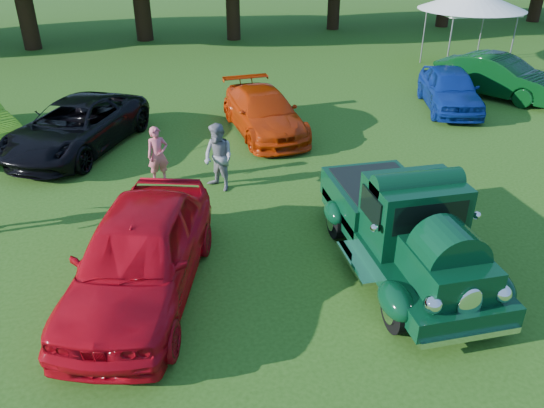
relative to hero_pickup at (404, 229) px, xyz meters
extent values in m
plane|color=#254D12|center=(-1.96, 0.31, -0.87)|extent=(120.00, 120.00, 0.00)
cylinder|color=black|center=(-0.90, -1.72, -0.47)|extent=(0.24, 0.80, 0.80)
cylinder|color=black|center=(0.90, -1.72, -0.47)|extent=(0.24, 0.80, 0.80)
cylinder|color=black|center=(-0.90, 1.37, -0.47)|extent=(0.24, 0.80, 0.80)
cylinder|color=black|center=(0.90, 1.37, -0.47)|extent=(0.24, 0.80, 0.80)
cube|color=black|center=(0.00, -0.10, -0.31)|extent=(1.87, 4.88, 0.37)
cube|color=black|center=(0.00, -1.56, 0.12)|extent=(1.19, 1.57, 0.67)
cube|color=black|center=(0.00, -0.24, 0.49)|extent=(1.69, 1.25, 1.30)
cube|color=black|center=(0.00, -0.84, 0.72)|extent=(1.41, 0.07, 0.56)
cube|color=black|center=(0.00, 1.39, -0.01)|extent=(1.87, 2.22, 0.63)
cube|color=black|center=(0.00, 1.39, 0.30)|extent=(1.61, 1.95, 0.05)
ellipsoid|color=black|center=(-0.93, -1.72, -0.27)|extent=(0.54, 0.93, 0.54)
ellipsoid|color=black|center=(0.93, -1.72, -0.27)|extent=(0.54, 0.93, 0.54)
ellipsoid|color=black|center=(-0.97, 1.37, -0.28)|extent=(0.41, 0.78, 0.46)
ellipsoid|color=black|center=(0.97, 1.37, -0.28)|extent=(0.41, 0.78, 0.46)
ellipsoid|color=white|center=(0.00, -2.38, -0.01)|extent=(0.44, 0.13, 0.65)
sphere|color=white|center=(-0.61, -2.30, 0.06)|extent=(0.30, 0.30, 0.30)
sphere|color=white|center=(0.61, -2.30, 0.06)|extent=(0.30, 0.30, 0.30)
cube|color=white|center=(0.00, -2.54, -0.51)|extent=(1.76, 0.12, 0.12)
cube|color=white|center=(0.00, 2.51, -0.44)|extent=(1.76, 0.12, 0.12)
imported|color=#B40714|center=(-5.07, 0.25, -0.02)|extent=(3.38, 5.41, 1.72)
imported|color=black|center=(-6.89, 7.85, -0.13)|extent=(4.65, 5.86, 1.48)
imported|color=#B92C06|center=(-1.12, 8.01, -0.19)|extent=(2.33, 4.86, 1.37)
imported|color=navy|center=(6.00, 8.92, -0.13)|extent=(2.90, 4.66, 1.48)
imported|color=black|center=(8.58, 9.90, -0.09)|extent=(3.99, 4.92, 1.57)
imported|color=#D35669|center=(-4.59, 5.03, -0.11)|extent=(0.62, 0.47, 1.53)
imported|color=gray|center=(-3.09, 4.25, 0.00)|extent=(1.04, 1.08, 1.76)
cube|color=white|center=(9.53, 14.00, 1.72)|extent=(3.47, 3.47, 0.13)
cylinder|color=slate|center=(7.97, 12.72, 0.40)|extent=(0.06, 0.06, 2.54)
cylinder|color=slate|center=(8.25, 15.56, 0.40)|extent=(0.06, 0.06, 2.54)
cylinder|color=slate|center=(10.82, 12.44, 0.40)|extent=(0.06, 0.06, 2.54)
cylinder|color=slate|center=(11.09, 15.28, 0.40)|extent=(0.06, 0.06, 2.54)
cylinder|color=black|center=(-10.57, 22.95, 1.33)|extent=(0.88, 0.88, 4.41)
cylinder|color=black|center=(0.30, 23.04, 1.07)|extent=(0.78, 0.78, 3.88)
camera|label=1|loc=(-4.50, -8.09, 5.38)|focal=35.00mm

